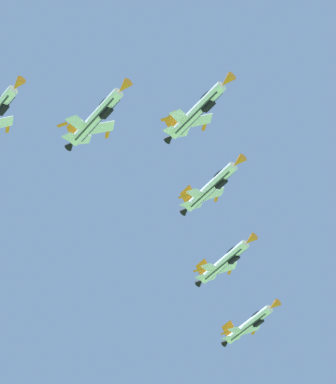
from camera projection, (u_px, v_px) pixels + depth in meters
fighter_jet_lead at (198, 110)px, 133.95m from camera, size 11.95×12.62×5.50m
fighter_jet_left_wing at (212, 186)px, 146.60m from camera, size 11.91×12.62×5.83m
fighter_jet_right_wing at (97, 116)px, 131.85m from camera, size 12.01×12.62×5.40m
fighter_jet_left_outer at (225, 261)px, 157.31m from camera, size 11.99×12.62×5.43m
fighter_jet_trail_slot at (250, 324)px, 168.20m from camera, size 12.00×12.62×5.43m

